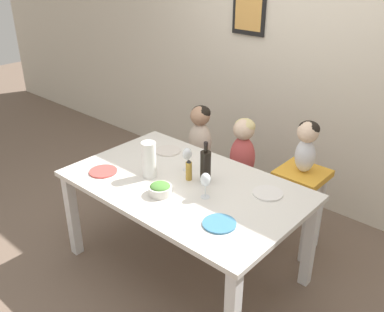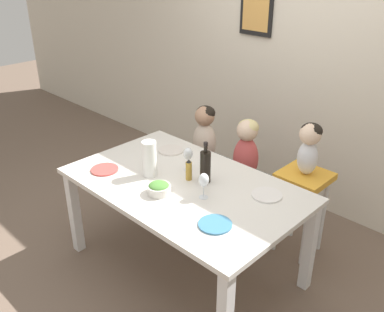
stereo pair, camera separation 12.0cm
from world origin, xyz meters
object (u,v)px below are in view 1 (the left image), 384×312
Objects in this scene: chair_right_highchair at (301,188)px; person_child_center at (243,147)px; chair_far_center at (241,184)px; paper_towel_roll at (149,160)px; chair_far_left at (200,167)px; dinner_plate_front_right at (219,224)px; salad_bowl_large at (160,189)px; dinner_plate_back_right at (268,193)px; wine_bottle at (206,166)px; dinner_plate_front_left at (103,171)px; dinner_plate_back_left at (168,151)px; person_child_left at (200,132)px; wine_glass_near at (205,180)px; person_baby_right at (307,142)px; wine_glass_far at (187,154)px.

chair_right_highchair is 1.32× the size of person_child_center.
paper_towel_roll reaches higher than chair_far_center.
dinner_plate_front_right is (1.01, -1.00, 0.37)m from chair_far_left.
dinner_plate_back_right is (0.53, 0.47, -0.03)m from salad_bowl_large.
salad_bowl_large is (-0.11, -0.33, -0.08)m from wine_bottle.
dinner_plate_front_left is 0.57m from dinner_plate_back_left.
salad_bowl_large reaches higher than dinner_plate_front_right.
dinner_plate_front_left is 1.00× the size of dinner_plate_back_left.
wine_glass_near is (0.75, -0.82, 0.14)m from person_child_left.
person_baby_right is at bearing 90.00° from chair_right_highchair.
chair_far_center is 0.84× the size of person_child_left.
chair_far_center is 2.18× the size of dinner_plate_front_left.
wine_glass_far is (-0.06, -0.62, 0.49)m from chair_far_center.
dinner_plate_back_right is (0.02, -0.52, 0.20)m from chair_right_highchair.
dinner_plate_back_left is at bearing 158.19° from wine_glass_far.
paper_towel_roll is 0.48m from wine_glass_near.
chair_far_center is 1.20m from dinner_plate_front_right.
wine_glass_near reaches higher than dinner_plate_front_left.
dinner_plate_front_right is at bearing -61.52° from person_child_center.
person_child_center is 0.90m from paper_towel_roll.
dinner_plate_back_right reaches higher than chair_right_highchair.
chair_right_highchair is at bearing -90.00° from person_baby_right.
wine_bottle is 0.36m from salad_bowl_large.
salad_bowl_large reaches higher than dinner_plate_back_right.
person_child_left is at bearing 179.91° from chair_right_highchair.
person_baby_right is 0.87m from wine_glass_near.
person_baby_right is 1.33× the size of wine_bottle.
chair_far_center is (0.47, 0.00, 0.00)m from chair_far_left.
dinner_plate_front_right is (-0.01, -1.00, -0.19)m from person_baby_right.
person_baby_right is at bearing 0.06° from person_child_center.
person_child_left reaches higher than chair_right_highchair.
chair_far_center is 0.85m from dinner_plate_back_right.
person_child_center reaches higher than dinner_plate_front_left.
dinner_plate_back_right is (0.28, 0.31, -0.12)m from wine_glass_near.
chair_far_left is at bearing 180.00° from chair_far_center.
chair_right_highchair is 1.74× the size of person_baby_right.
dinner_plate_front_left is (-0.49, -1.05, 0.02)m from person_child_center.
chair_right_highchair is at bearing -0.16° from person_child_center.
wine_bottle is at bearing 129.91° from wine_glass_near.
person_child_center is at bearing 0.00° from person_child_left.
chair_right_highchair is 3.43× the size of dinner_plate_front_left.
wine_glass_far reaches higher than dinner_plate_back_right.
salad_bowl_large is at bearing -145.93° from wine_glass_near.
dinner_plate_front_left is at bearing -91.24° from person_child_left.
paper_towel_roll is at bearing -102.51° from person_child_center.
chair_right_highchair is 0.55m from dinner_plate_back_right.
dinner_plate_back_left is at bearing 178.32° from dinner_plate_back_right.
dinner_plate_back_right is at bearing 41.67° from salad_bowl_large.
salad_bowl_large is at bearing -117.41° from chair_right_highchair.
wine_bottle is (0.15, -0.66, 0.13)m from person_child_center.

